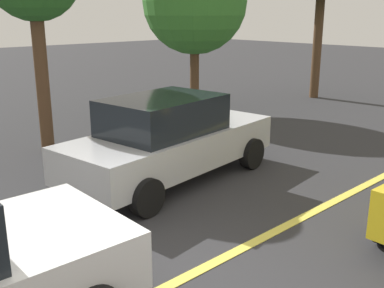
% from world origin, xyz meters
% --- Properties ---
extents(lane_marking_centre, '(28.00, 0.16, 0.01)m').
position_xyz_m(lane_marking_centre, '(3.00, 0.00, 0.01)').
color(lane_marking_centre, '#E0D14C').
extents(car_silver_approaching, '(4.70, 2.38, 1.65)m').
position_xyz_m(car_silver_approaching, '(2.67, 2.78, 0.83)').
color(car_silver_approaching, '#B7BABF').
rests_on(car_silver_approaching, ground_plane).
extents(tree_centre_verge, '(3.23, 3.23, 5.09)m').
position_xyz_m(tree_centre_verge, '(7.37, 7.04, 3.46)').
color(tree_centre_verge, '#513823').
rests_on(tree_centre_verge, ground_plane).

